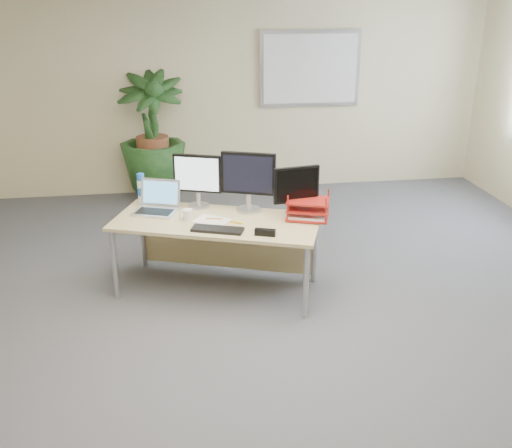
{
  "coord_description": "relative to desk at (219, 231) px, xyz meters",
  "views": [
    {
      "loc": [
        -0.56,
        -3.28,
        2.44
      ],
      "look_at": [
        -0.03,
        0.35,
        0.95
      ],
      "focal_mm": 40.0,
      "sensor_mm": 36.0,
      "label": 1
    }
  ],
  "objects": [
    {
      "name": "floor",
      "position": [
        0.21,
        -1.28,
        -0.53
      ],
      "size": [
        8.0,
        8.0,
        0.0
      ],
      "primitive_type": "plane",
      "color": "#4A4A4F",
      "rests_on": "ground"
    },
    {
      "name": "back_wall",
      "position": [
        0.21,
        2.72,
        0.82
      ],
      "size": [
        7.0,
        0.04,
        2.7
      ],
      "primitive_type": "cube",
      "color": "beige",
      "rests_on": "floor"
    },
    {
      "name": "whiteboard",
      "position": [
        1.41,
        2.68,
        1.02
      ],
      "size": [
        1.3,
        0.04,
        0.95
      ],
      "color": "#BCBDC2",
      "rests_on": "back_wall"
    },
    {
      "name": "desk",
      "position": [
        0.0,
        0.0,
        0.0
      ],
      "size": [
        1.87,
        1.27,
        0.66
      ],
      "color": "tan",
      "rests_on": "floor"
    },
    {
      "name": "floor_plant",
      "position": [
        -0.61,
        2.42,
        0.22
      ],
      "size": [
        0.84,
        0.84,
        1.5
      ],
      "primitive_type": "imported",
      "rotation": [
        0.0,
        0.0,
        0.0
      ],
      "color": "#123316",
      "rests_on": "floor"
    },
    {
      "name": "monitor_left",
      "position": [
        -0.16,
        0.25,
        0.41
      ],
      "size": [
        0.42,
        0.2,
        0.48
      ],
      "color": "#ACACB1",
      "rests_on": "desk"
    },
    {
      "name": "monitor_right",
      "position": [
        0.27,
        0.09,
        0.44
      ],
      "size": [
        0.46,
        0.21,
        0.53
      ],
      "color": "#ACACB1",
      "rests_on": "desk"
    },
    {
      "name": "monitor_dark",
      "position": [
        0.65,
        -0.11,
        0.39
      ],
      "size": [
        0.4,
        0.18,
        0.44
      ],
      "color": "#ACACB1",
      "rests_on": "desk"
    },
    {
      "name": "laptop",
      "position": [
        -0.52,
        0.21,
        0.2
      ],
      "size": [
        0.45,
        0.42,
        0.26
      ],
      "color": "silver",
      "rests_on": "desk"
    },
    {
      "name": "keyboard",
      "position": [
        -0.04,
        -0.32,
        0.15
      ],
      "size": [
        0.44,
        0.27,
        0.02
      ],
      "primitive_type": "cube",
      "rotation": [
        0.0,
        0.0,
        -0.35
      ],
      "color": "black",
      "rests_on": "desk"
    },
    {
      "name": "coffee_mug",
      "position": [
        -0.27,
        -0.05,
        0.18
      ],
      "size": [
        0.12,
        0.08,
        0.09
      ],
      "color": "white",
      "rests_on": "desk"
    },
    {
      "name": "spiral_notebook",
      "position": [
        -0.07,
        -0.12,
        0.14
      ],
      "size": [
        0.35,
        0.34,
        0.01
      ],
      "primitive_type": "cube",
      "rotation": [
        0.0,
        0.0,
        -0.62
      ],
      "color": "white",
      "rests_on": "desk"
    },
    {
      "name": "orange_pen",
      "position": [
        -0.05,
        -0.1,
        0.15
      ],
      "size": [
        0.14,
        0.04,
        0.01
      ],
      "primitive_type": "cylinder",
      "rotation": [
        0.0,
        1.57,
        -0.19
      ],
      "color": "orange",
      "rests_on": "spiral_notebook"
    },
    {
      "name": "yellow_highlighter",
      "position": [
        0.13,
        -0.18,
        0.14
      ],
      "size": [
        0.11,
        0.08,
        0.02
      ],
      "primitive_type": "cylinder",
      "rotation": [
        0.0,
        1.57,
        -0.58
      ],
      "color": "yellow",
      "rests_on": "desk"
    },
    {
      "name": "water_bottle",
      "position": [
        -0.66,
        0.41,
        0.27
      ],
      "size": [
        0.07,
        0.07,
        0.28
      ],
      "color": "white",
      "rests_on": "desk"
    },
    {
      "name": "letter_tray",
      "position": [
        0.74,
        -0.17,
        0.21
      ],
      "size": [
        0.41,
        0.36,
        0.16
      ],
      "color": "maroon",
      "rests_on": "desk"
    },
    {
      "name": "stapler",
      "position": [
        0.32,
        -0.48,
        0.16
      ],
      "size": [
        0.17,
        0.1,
        0.05
      ],
      "primitive_type": "cube",
      "rotation": [
        0.0,
        0.0,
        -0.35
      ],
      "color": "black",
      "rests_on": "desk"
    }
  ]
}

